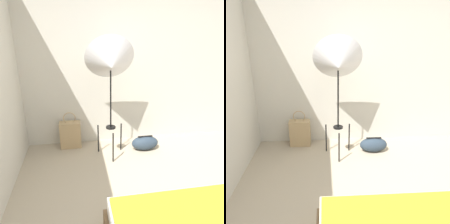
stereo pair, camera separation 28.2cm
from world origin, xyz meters
The scene contains 4 objects.
wall_back centered at (0.00, 2.13, 1.30)m, with size 8.00×0.05×2.60m.
photo_umbrella centered at (-0.40, 1.61, 1.40)m, with size 0.69×0.53×1.77m.
tote_bag centered at (-1.01, 1.96, 0.22)m, with size 0.33×0.17×0.61m.
duffel_bag centered at (0.16, 1.67, 0.11)m, with size 0.43×0.23×0.24m.
Camera 2 is at (-0.60, -1.35, 1.81)m, focal length 35.00 mm.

